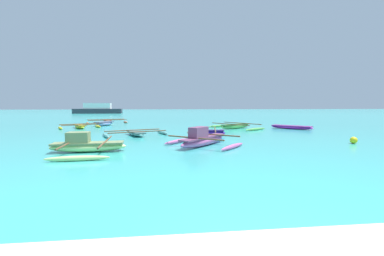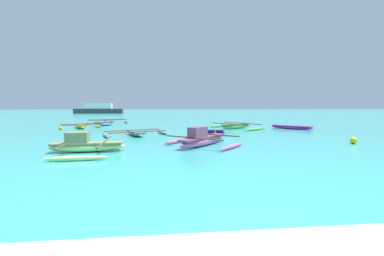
# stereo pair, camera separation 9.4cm
# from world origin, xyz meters

# --- Properties ---
(moored_boat_0) EXTENTS (3.03, 3.09, 0.29)m
(moored_boat_0) POSITION_xyz_m (9.41, 17.98, 0.16)
(moored_boat_0) COLOR #BF2ABE
(moored_boat_0) RESTS_ON ground_plane
(moored_boat_1) EXTENTS (4.48, 3.34, 0.34)m
(moored_boat_1) POSITION_xyz_m (-3.25, 14.65, 0.16)
(moored_boat_1) COLOR #5EA4A0
(moored_boat_1) RESTS_ON ground_plane
(moored_boat_2) EXTENTS (1.78, 2.35, 0.41)m
(moored_boat_2) POSITION_xyz_m (-7.21, 23.24, 0.23)
(moored_boat_2) COLOR #8A93C5
(moored_boat_2) RESTS_ON ground_plane
(moored_boat_3) EXTENTS (3.24, 4.12, 0.87)m
(moored_boat_3) POSITION_xyz_m (-4.70, 8.79, 0.29)
(moored_boat_3) COLOR #CCE68A
(moored_boat_3) RESTS_ON ground_plane
(moored_boat_4) EXTENTS (4.61, 3.24, 0.45)m
(moored_boat_4) POSITION_xyz_m (-7.60, 26.39, 0.21)
(moored_boat_4) COLOR #BC6F4D
(moored_boat_4) RESTS_ON ground_plane
(moored_boat_5) EXTENTS (4.05, 3.92, 0.97)m
(moored_boat_5) POSITION_xyz_m (0.54, 9.86, 0.32)
(moored_boat_5) COLOR #C55D9C
(moored_boat_5) RESTS_ON ground_plane
(moored_boat_6) EXTENTS (2.54, 4.55, 0.46)m
(moored_boat_6) POSITION_xyz_m (1.43, 13.89, 0.21)
(moored_boat_6) COLOR #3E1A94
(moored_boat_6) RESTS_ON ground_plane
(moored_boat_7) EXTENTS (3.71, 3.12, 0.38)m
(moored_boat_7) POSITION_xyz_m (-8.70, 20.63, 0.17)
(moored_boat_7) COLOR yellow
(moored_boat_7) RESTS_ON ground_plane
(moored_boat_8) EXTENTS (4.54, 5.01, 0.46)m
(moored_boat_8) POSITION_xyz_m (4.80, 18.84, 0.21)
(moored_boat_8) COLOR #5FAC51
(moored_boat_8) RESTS_ON ground_plane
(mooring_buoy_0) EXTENTS (0.36, 0.36, 0.36)m
(mooring_buoy_0) POSITION_xyz_m (8.55, 9.72, 0.18)
(mooring_buoy_0) COLOR yellow
(mooring_buoy_0) RESTS_ON ground_plane
(distant_ferry) EXTENTS (11.24, 2.47, 2.47)m
(distant_ferry) POSITION_xyz_m (-17.22, 61.50, 1.01)
(distant_ferry) COLOR #2D333D
(distant_ferry) RESTS_ON ground_plane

